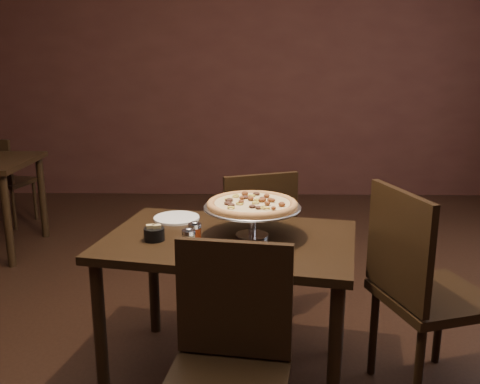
{
  "coord_description": "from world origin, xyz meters",
  "views": [
    {
      "loc": [
        0.14,
        -2.41,
        1.56
      ],
      "look_at": [
        0.09,
        0.01,
        0.93
      ],
      "focal_mm": 40.0,
      "sensor_mm": 36.0,
      "label": 1
    }
  ],
  "objects": [
    {
      "name": "napkin_stack",
      "position": [
        0.18,
        -0.38,
        0.73
      ],
      "size": [
        0.15,
        0.15,
        0.01
      ],
      "primitive_type": "cube",
      "rotation": [
        0.0,
        0.0,
        -0.12
      ],
      "color": "white",
      "rests_on": "dining_table"
    },
    {
      "name": "chair_far",
      "position": [
        0.16,
        0.55,
        0.5
      ],
      "size": [
        0.55,
        0.55,
        0.92
      ],
      "rotation": [
        0.0,
        0.0,
        3.49
      ],
      "color": "black",
      "rests_on": "ground"
    },
    {
      "name": "bg_chair_far",
      "position": [
        -2.14,
        2.31,
        0.45
      ],
      "size": [
        0.47,
        0.47,
        0.83
      ],
      "rotation": [
        0.0,
        0.0,
        2.91
      ],
      "color": "black",
      "rests_on": "ground"
    },
    {
      "name": "chair_side",
      "position": [
        0.91,
        -0.17,
        0.54
      ],
      "size": [
        0.58,
        0.58,
        0.99
      ],
      "rotation": [
        0.0,
        0.0,
        1.87
      ],
      "color": "black",
      "rests_on": "ground"
    },
    {
      "name": "serving_spatula",
      "position": [
        0.14,
        -0.03,
        0.87
      ],
      "size": [
        0.16,
        0.16,
        0.02
      ],
      "rotation": [
        0.0,
        0.0,
        -0.72
      ],
      "color": "#B0B0B7",
      "rests_on": "pizza_stand"
    },
    {
      "name": "plate_left",
      "position": [
        -0.25,
        0.24,
        0.73
      ],
      "size": [
        0.24,
        0.24,
        0.01
      ],
      "primitive_type": "cylinder",
      "color": "white",
      "rests_on": "dining_table"
    },
    {
      "name": "dining_table",
      "position": [
        0.04,
        -0.04,
        0.63
      ],
      "size": [
        1.28,
        0.98,
        0.72
      ],
      "rotation": [
        0.0,
        0.0,
        -0.19
      ],
      "color": "black",
      "rests_on": "ground"
    },
    {
      "name": "parmesan_shaker",
      "position": [
        -0.13,
        -0.22,
        0.77
      ],
      "size": [
        0.06,
        0.06,
        0.1
      ],
      "color": "beige",
      "rests_on": "dining_table"
    },
    {
      "name": "room",
      "position": [
        0.06,
        0.03,
        1.4
      ],
      "size": [
        6.04,
        7.04,
        2.84
      ],
      "color": "black",
      "rests_on": "ground"
    },
    {
      "name": "pepper_flake_shaker",
      "position": [
        -0.11,
        -0.12,
        0.77
      ],
      "size": [
        0.06,
        0.06,
        0.1
      ],
      "color": "maroon",
      "rests_on": "dining_table"
    },
    {
      "name": "plate_near",
      "position": [
        0.05,
        -0.35,
        0.73
      ],
      "size": [
        0.26,
        0.26,
        0.01
      ],
      "primitive_type": "cylinder",
      "color": "white",
      "rests_on": "dining_table"
    },
    {
      "name": "chair_near",
      "position": [
        0.06,
        -0.75,
        0.5
      ],
      "size": [
        0.49,
        0.49,
        0.91
      ],
      "rotation": [
        0.0,
        0.0,
        -0.15
      ],
      "color": "black",
      "rests_on": "ground"
    },
    {
      "name": "pizza_stand",
      "position": [
        0.15,
        -0.02,
        0.88
      ],
      "size": [
        0.46,
        0.46,
        0.19
      ],
      "color": "#B0B0B7",
      "rests_on": "dining_table"
    },
    {
      "name": "packet_caddy",
      "position": [
        -0.3,
        -0.09,
        0.75
      ],
      "size": [
        0.1,
        0.1,
        0.07
      ],
      "rotation": [
        0.0,
        0.0,
        0.29
      ],
      "color": "black",
      "rests_on": "dining_table"
    }
  ]
}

